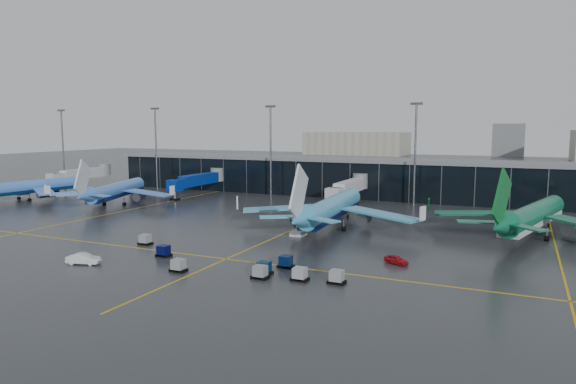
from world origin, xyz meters
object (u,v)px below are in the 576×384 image
at_px(baggage_carts, 237,263).
at_px(mobile_airstair, 298,231).
at_px(service_van_white, 84,259).
at_px(airliner_arkefly, 116,181).
at_px(airliner_klm_west, 29,179).
at_px(service_van_red, 396,260).
at_px(airliner_klm_near, 332,195).
at_px(airliner_aer_lingus, 534,202).

xyz_separation_m(baggage_carts, mobile_airstair, (-0.95, 23.71, 0.01)).
bearing_deg(service_van_white, airliner_arkefly, 21.22).
distance_m(baggage_carts, mobile_airstair, 23.73).
height_order(airliner_klm_west, service_van_white, airliner_klm_west).
distance_m(airliner_klm_west, service_van_red, 107.49).
bearing_deg(airliner_arkefly, airliner_klm_near, -25.31).
bearing_deg(airliner_klm_west, airliner_aer_lingus, 9.60).
bearing_deg(airliner_klm_near, mobile_airstair, -113.58).
height_order(mobile_airstair, service_van_white, mobile_airstair).
relative_size(airliner_klm_west, airliner_aer_lingus, 0.88).
height_order(airliner_klm_west, baggage_carts, airliner_klm_west).
bearing_deg(airliner_aer_lingus, airliner_arkefly, -164.74).
height_order(airliner_aer_lingus, service_van_red, airliner_aer_lingus).
relative_size(airliner_arkefly, airliner_aer_lingus, 0.93).
distance_m(airliner_klm_west, airliner_aer_lingus, 122.64).
bearing_deg(mobile_airstair, baggage_carts, -88.31).
xyz_separation_m(airliner_klm_west, airliner_aer_lingus, (122.57, 4.15, 0.75)).
height_order(airliner_aer_lingus, mobile_airstair, airliner_aer_lingus).
height_order(baggage_carts, service_van_red, baggage_carts).
bearing_deg(airliner_klm_near, service_van_white, -124.03).
distance_m(airliner_klm_near, airliner_aer_lingus, 35.99).
distance_m(airliner_arkefly, airliner_klm_near, 60.42).
distance_m(airliner_arkefly, service_van_red, 82.31).
bearing_deg(airliner_arkefly, baggage_carts, -53.22).
relative_size(baggage_carts, service_van_red, 10.47).
relative_size(mobile_airstair, service_van_white, 0.72).
relative_size(airliner_klm_west, airliner_arkefly, 0.95).
bearing_deg(airliner_arkefly, mobile_airstair, -34.29).
xyz_separation_m(baggage_carts, service_van_white, (-21.07, -7.12, 0.03)).
bearing_deg(airliner_klm_west, service_van_white, -26.13).
relative_size(airliner_arkefly, baggage_carts, 0.99).
height_order(airliner_arkefly, airliner_klm_near, airliner_klm_near).
height_order(airliner_klm_west, airliner_aer_lingus, airliner_aer_lingus).
distance_m(airliner_klm_west, mobile_airstair, 85.05).
bearing_deg(mobile_airstair, airliner_klm_near, 69.39).
height_order(airliner_klm_west, airliner_arkefly, airliner_arkefly).
relative_size(airliner_arkefly, service_van_red, 10.41).
height_order(airliner_aer_lingus, baggage_carts, airliner_aer_lingus).
xyz_separation_m(mobile_airstair, service_van_red, (20.56, -12.16, -0.14)).
bearing_deg(airliner_klm_west, mobile_airstair, -0.44).
relative_size(airliner_klm_west, mobile_airstair, 10.54).
xyz_separation_m(airliner_klm_west, baggage_carts, (85.02, -35.68, -4.82)).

